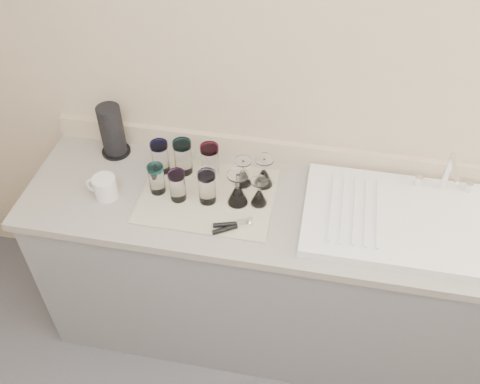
% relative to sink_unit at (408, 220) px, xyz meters
% --- Properties ---
extents(counter_unit, '(2.06, 0.62, 0.90)m').
position_rel_sink_unit_xyz_m(counter_unit, '(-0.55, -0.00, -0.47)').
color(counter_unit, slate).
rests_on(counter_unit, ground).
extents(sink_unit, '(0.82, 0.50, 0.22)m').
position_rel_sink_unit_xyz_m(sink_unit, '(0.00, 0.00, 0.00)').
color(sink_unit, white).
rests_on(sink_unit, counter_unit).
extents(dish_towel, '(0.55, 0.42, 0.01)m').
position_rel_sink_unit_xyz_m(dish_towel, '(-0.81, -0.00, -0.02)').
color(dish_towel, beige).
rests_on(dish_towel, counter_unit).
extents(tumbler_teal, '(0.08, 0.08, 0.15)m').
position_rel_sink_unit_xyz_m(tumbler_teal, '(-1.05, 0.11, 0.07)').
color(tumbler_teal, white).
rests_on(tumbler_teal, dish_towel).
extents(tumbler_cyan, '(0.08, 0.08, 0.16)m').
position_rel_sink_unit_xyz_m(tumbler_cyan, '(-0.95, 0.12, 0.07)').
color(tumbler_cyan, white).
rests_on(tumbler_cyan, dish_towel).
extents(tumbler_purple, '(0.08, 0.08, 0.16)m').
position_rel_sink_unit_xyz_m(tumbler_purple, '(-0.83, 0.12, 0.07)').
color(tumbler_purple, white).
rests_on(tumbler_purple, dish_towel).
extents(tumbler_magenta, '(0.07, 0.07, 0.13)m').
position_rel_sink_unit_xyz_m(tumbler_magenta, '(-1.02, -0.02, 0.06)').
color(tumbler_magenta, white).
rests_on(tumbler_magenta, dish_towel).
extents(tumbler_blue, '(0.07, 0.07, 0.14)m').
position_rel_sink_unit_xyz_m(tumbler_blue, '(-0.93, -0.04, 0.06)').
color(tumbler_blue, white).
rests_on(tumbler_blue, dish_towel).
extents(tumbler_lavender, '(0.07, 0.07, 0.15)m').
position_rel_sink_unit_xyz_m(tumbler_lavender, '(-0.81, -0.03, 0.06)').
color(tumbler_lavender, white).
rests_on(tumbler_lavender, dish_towel).
extents(goblet_back_left, '(0.07, 0.07, 0.13)m').
position_rel_sink_unit_xyz_m(goblet_back_left, '(-0.68, 0.09, 0.03)').
color(goblet_back_left, white).
rests_on(goblet_back_left, dish_towel).
extents(goblet_back_right, '(0.08, 0.08, 0.14)m').
position_rel_sink_unit_xyz_m(goblet_back_right, '(-0.60, 0.11, 0.04)').
color(goblet_back_right, white).
rests_on(goblet_back_right, dish_towel).
extents(goblet_front_left, '(0.09, 0.09, 0.15)m').
position_rel_sink_unit_xyz_m(goblet_front_left, '(-0.68, -0.02, 0.04)').
color(goblet_front_left, white).
rests_on(goblet_front_left, dish_towel).
extents(goblet_front_right, '(0.07, 0.07, 0.12)m').
position_rel_sink_unit_xyz_m(goblet_front_right, '(-0.60, -0.01, 0.03)').
color(goblet_front_right, white).
rests_on(goblet_front_right, dish_towel).
extents(can_opener, '(0.16, 0.11, 0.02)m').
position_rel_sink_unit_xyz_m(can_opener, '(-0.68, -0.16, -0.00)').
color(can_opener, silver).
rests_on(can_opener, dish_towel).
extents(white_mug, '(0.13, 0.10, 0.10)m').
position_rel_sink_unit_xyz_m(white_mug, '(-1.23, -0.08, 0.03)').
color(white_mug, silver).
rests_on(white_mug, counter_unit).
extents(paper_towel_roll, '(0.13, 0.13, 0.24)m').
position_rel_sink_unit_xyz_m(paper_towel_roll, '(-1.29, 0.20, 0.10)').
color(paper_towel_roll, black).
rests_on(paper_towel_roll, counter_unit).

